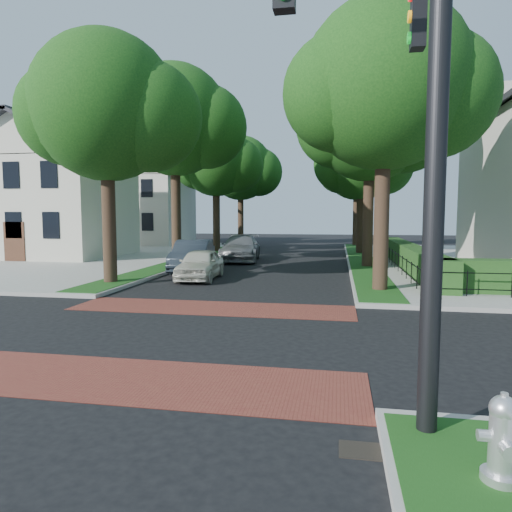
# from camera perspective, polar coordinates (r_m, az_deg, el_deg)

# --- Properties ---
(ground) EXTENTS (120.00, 120.00, 0.00)m
(ground) POSITION_cam_1_polar(r_m,az_deg,el_deg) (11.72, -9.80, -9.55)
(ground) COLOR black
(ground) RESTS_ON ground
(sidewalk_nw) EXTENTS (30.00, 30.00, 0.15)m
(sidewalk_nw) POSITION_cam_1_polar(r_m,az_deg,el_deg) (37.89, -27.96, 0.18)
(sidewalk_nw) COLOR gray
(sidewalk_nw) RESTS_ON ground
(crosswalk_far) EXTENTS (9.00, 2.20, 0.01)m
(crosswalk_far) POSITION_cam_1_polar(r_m,az_deg,el_deg) (14.69, -5.49, -6.48)
(crosswalk_far) COLOR maroon
(crosswalk_far) RESTS_ON ground
(crosswalk_near) EXTENTS (9.00, 2.20, 0.01)m
(crosswalk_near) POSITION_cam_1_polar(r_m,az_deg,el_deg) (8.92, -17.09, -14.43)
(crosswalk_near) COLOR maroon
(crosswalk_near) RESTS_ON ground
(storm_drain) EXTENTS (0.65, 0.45, 0.01)m
(storm_drain) POSITION_cam_1_polar(r_m,az_deg,el_deg) (6.38, 13.48, -22.59)
(storm_drain) COLOR black
(storm_drain) RESTS_ON ground
(grass_strip_ne) EXTENTS (1.60, 29.80, 0.02)m
(grass_strip_ne) POSITION_cam_1_polar(r_m,az_deg,el_deg) (29.91, 13.05, -0.36)
(grass_strip_ne) COLOR #184212
(grass_strip_ne) RESTS_ON sidewalk_ne
(grass_strip_nw) EXTENTS (1.60, 29.80, 0.02)m
(grass_strip_nw) POSITION_cam_1_polar(r_m,az_deg,el_deg) (31.29, -7.11, -0.03)
(grass_strip_nw) COLOR #184212
(grass_strip_nw) RESTS_ON sidewalk_nw
(tree_right_near) EXTENTS (7.75, 6.67, 10.66)m
(tree_right_near) POSITION_cam_1_polar(r_m,az_deg,el_deg) (18.55, 16.06, 19.52)
(tree_right_near) COLOR black
(tree_right_near) RESTS_ON sidewalk_ne
(tree_right_mid) EXTENTS (8.25, 7.09, 11.22)m
(tree_right_mid) POSITION_cam_1_polar(r_m,az_deg,el_deg) (26.43, 14.29, 15.96)
(tree_right_mid) COLOR black
(tree_right_mid) RESTS_ON sidewalk_ne
(tree_right_far) EXTENTS (7.25, 6.23, 9.74)m
(tree_right_far) POSITION_cam_1_polar(r_m,az_deg,el_deg) (35.13, 13.20, 11.46)
(tree_right_far) COLOR black
(tree_right_far) RESTS_ON sidewalk_ne
(tree_right_back) EXTENTS (7.50, 6.45, 10.20)m
(tree_right_back) POSITION_cam_1_polar(r_m,az_deg,el_deg) (44.11, 12.62, 10.63)
(tree_right_back) COLOR black
(tree_right_back) RESTS_ON sidewalk_ne
(tree_left_near) EXTENTS (7.50, 6.45, 10.20)m
(tree_left_near) POSITION_cam_1_polar(r_m,az_deg,el_deg) (20.61, -17.69, 16.97)
(tree_left_near) COLOR black
(tree_left_near) RESTS_ON sidewalk_nw
(tree_left_mid) EXTENTS (8.00, 6.88, 11.48)m
(tree_left_mid) POSITION_cam_1_polar(r_m,az_deg,el_deg) (28.03, -9.74, 16.15)
(tree_left_mid) COLOR black
(tree_left_mid) RESTS_ON sidewalk_nw
(tree_left_far) EXTENTS (7.00, 6.02, 9.86)m
(tree_left_far) POSITION_cam_1_polar(r_m,az_deg,el_deg) (36.32, -4.78, 11.70)
(tree_left_far) COLOR black
(tree_left_far) RESTS_ON sidewalk_nw
(tree_left_back) EXTENTS (7.75, 6.66, 10.44)m
(tree_left_back) POSITION_cam_1_polar(r_m,az_deg,el_deg) (45.08, -1.75, 10.81)
(tree_left_back) COLOR black
(tree_left_back) RESTS_ON sidewalk_nw
(hedge_main_road) EXTENTS (1.00, 18.00, 1.20)m
(hedge_main_road) POSITION_cam_1_polar(r_m,az_deg,el_deg) (26.01, 18.57, 0.01)
(hedge_main_road) COLOR #1D4216
(hedge_main_road) RESTS_ON sidewalk_ne
(fence_main_road) EXTENTS (0.06, 18.00, 0.90)m
(fence_main_road) POSITION_cam_1_polar(r_m,az_deg,el_deg) (25.92, 16.81, -0.30)
(fence_main_road) COLOR black
(fence_main_road) RESTS_ON sidewalk_ne
(house_left_near) EXTENTS (10.00, 9.00, 10.14)m
(house_left_near) POSITION_cam_1_polar(r_m,az_deg,el_deg) (34.66, -24.08, 8.14)
(house_left_near) COLOR beige
(house_left_near) RESTS_ON sidewalk_nw
(house_left_far) EXTENTS (10.00, 9.00, 10.14)m
(house_left_far) POSITION_cam_1_polar(r_m,az_deg,el_deg) (46.90, -14.33, 7.53)
(house_left_far) COLOR beige
(house_left_far) RESTS_ON sidewalk_nw
(traffic_signal) EXTENTS (2.17, 2.00, 8.00)m
(traffic_signal) POSITION_cam_1_polar(r_m,az_deg,el_deg) (6.54, 19.58, 20.36)
(traffic_signal) COLOR black
(traffic_signal) RESTS_ON sidewalk_se
(parked_car_front) EXTENTS (1.92, 4.24, 1.41)m
(parked_car_front) POSITION_cam_1_polar(r_m,az_deg,el_deg) (21.14, -7.00, -1.01)
(parked_car_front) COLOR beige
(parked_car_front) RESTS_ON ground
(parked_car_middle) EXTENTS (2.45, 5.19, 1.64)m
(parked_car_middle) POSITION_cam_1_polar(r_m,az_deg,el_deg) (24.15, -7.94, 0.02)
(parked_car_middle) COLOR #212931
(parked_car_middle) RESTS_ON ground
(parked_car_rear) EXTENTS (2.95, 5.95, 1.66)m
(parked_car_rear) POSITION_cam_1_polar(r_m,az_deg,el_deg) (29.52, -1.93, 1.01)
(parked_car_rear) COLOR slate
(parked_car_rear) RESTS_ON ground
(fire_hydrant) EXTENTS (0.52, 0.55, 0.98)m
(fire_hydrant) POSITION_cam_1_polar(r_m,az_deg,el_deg) (5.73, 28.44, -19.61)
(fire_hydrant) COLOR silver
(fire_hydrant) RESTS_ON sidewalk_se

